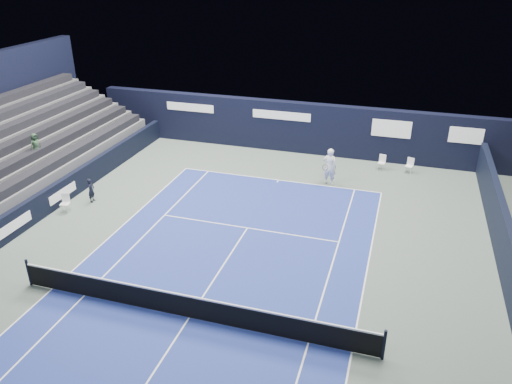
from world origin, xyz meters
TOP-DOWN VIEW (x-y plane):
  - ground at (0.00, 2.00)m, footprint 48.00×48.00m
  - court_surface at (0.00, 0.00)m, footprint 10.97×23.77m
  - enclosure_wall_right at (10.50, 6.00)m, footprint 0.30×22.00m
  - folding_chair_back_a at (5.23, 15.14)m, footprint 0.44×0.47m
  - folding_chair_back_b at (6.75, 15.08)m, footprint 0.48×0.47m
  - line_judge_chair at (-8.80, 5.44)m, footprint 0.47×0.46m
  - line_judge at (-8.19, 6.68)m, footprint 0.35×0.48m
  - court_markings at (0.00, 0.00)m, footprint 11.03×23.83m
  - tennis_net at (0.00, 0.00)m, footprint 12.90×0.10m
  - back_sponsor_wall at (0.01, 16.50)m, footprint 26.00×0.63m
  - side_barrier_left at (-9.50, 5.97)m, footprint 0.33×22.00m
  - spectator_stand at (-13.28, 6.99)m, footprint 6.00×18.00m
  - tennis_player at (2.69, 12.22)m, footprint 0.81×0.92m

SIDE VIEW (x-z plane):
  - ground at x=0.00m, z-range 0.00..0.00m
  - court_surface at x=0.00m, z-range 0.00..0.01m
  - court_markings at x=0.00m, z-range 0.01..0.01m
  - folding_chair_back_b at x=6.75m, z-range 0.06..0.93m
  - tennis_net at x=0.00m, z-range -0.04..1.06m
  - line_judge_chair at x=-8.80m, z-range 0.06..0.96m
  - folding_chair_back_a at x=5.23m, z-range 0.14..1.01m
  - side_barrier_left at x=-9.50m, z-range 0.00..1.20m
  - line_judge at x=-8.19m, z-range 0.00..1.23m
  - enclosure_wall_right at x=10.50m, z-range 0.00..1.80m
  - tennis_player at x=2.69m, z-range 0.00..2.01m
  - back_sponsor_wall at x=0.01m, z-range 0.00..3.10m
  - spectator_stand at x=-13.28m, z-range -1.25..5.15m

